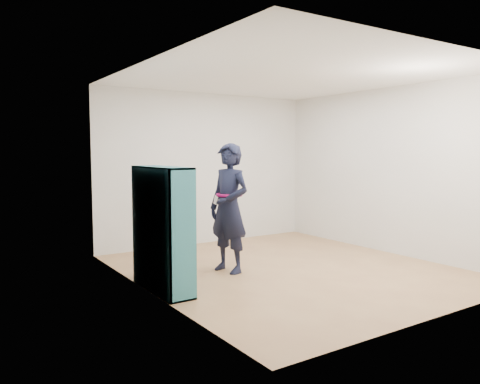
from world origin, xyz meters
TOP-DOWN VIEW (x-y plane):
  - floor at (0.00, 0.00)m, footprint 4.50×4.50m
  - ceiling at (0.00, 0.00)m, footprint 4.50×4.50m
  - wall_left at (-2.00, 0.00)m, footprint 0.02×4.50m
  - wall_right at (2.00, 0.00)m, footprint 0.02×4.50m
  - wall_back at (0.00, 2.25)m, footprint 4.00×0.02m
  - wall_front at (0.00, -2.25)m, footprint 4.00×0.02m
  - bookshelf at (-1.86, 0.05)m, footprint 0.31×1.07m
  - person at (-0.75, 0.34)m, footprint 0.55×0.71m
  - smartphone at (-0.91, 0.40)m, footprint 0.03×0.09m

SIDE VIEW (x-z plane):
  - floor at x=0.00m, z-range 0.00..0.00m
  - bookshelf at x=-1.86m, z-range -0.02..1.41m
  - person at x=-0.75m, z-range 0.00..1.71m
  - smartphone at x=-0.91m, z-range 0.90..1.04m
  - wall_left at x=-2.00m, z-range 0.00..2.60m
  - wall_right at x=2.00m, z-range 0.00..2.60m
  - wall_back at x=0.00m, z-range 0.00..2.60m
  - wall_front at x=0.00m, z-range 0.00..2.60m
  - ceiling at x=0.00m, z-range 2.60..2.60m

